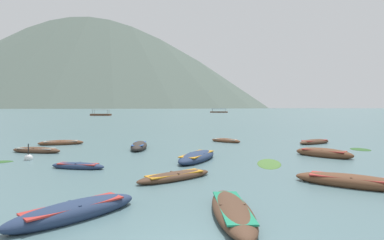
{
  "coord_description": "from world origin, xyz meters",
  "views": [
    {
      "loc": [
        -0.63,
        -5.96,
        3.29
      ],
      "look_at": [
        3.73,
        45.25,
        1.15
      ],
      "focal_mm": 28.73,
      "sensor_mm": 36.0,
      "label": 1
    }
  ],
  "objects_px": {
    "rowboat_5": "(197,157)",
    "rowboat_10": "(36,150)",
    "rowboat_13": "(226,141)",
    "ferry_1": "(101,115)",
    "rowboat_0": "(352,181)",
    "rowboat_4": "(232,211)",
    "rowboat_6": "(314,142)",
    "rowboat_8": "(75,211)",
    "rowboat_12": "(175,176)",
    "rowboat_9": "(78,166)",
    "rowboat_3": "(324,153)",
    "mooring_buoy": "(29,158)",
    "ferry_0": "(219,112)",
    "rowboat_7": "(139,146)",
    "rowboat_2": "(61,143)"
  },
  "relations": [
    {
      "from": "mooring_buoy",
      "to": "rowboat_13",
      "type": "bearing_deg",
      "value": 31.3
    },
    {
      "from": "rowboat_7",
      "to": "mooring_buoy",
      "type": "distance_m",
      "value": 7.86
    },
    {
      "from": "rowboat_5",
      "to": "mooring_buoy",
      "type": "distance_m",
      "value": 10.52
    },
    {
      "from": "rowboat_4",
      "to": "rowboat_6",
      "type": "bearing_deg",
      "value": 57.1
    },
    {
      "from": "ferry_0",
      "to": "rowboat_5",
      "type": "bearing_deg",
      "value": -100.36
    },
    {
      "from": "rowboat_6",
      "to": "rowboat_12",
      "type": "bearing_deg",
      "value": -135.65
    },
    {
      "from": "ferry_0",
      "to": "ferry_1",
      "type": "relative_size",
      "value": 1.39
    },
    {
      "from": "rowboat_9",
      "to": "rowboat_8",
      "type": "bearing_deg",
      "value": -75.12
    },
    {
      "from": "rowboat_0",
      "to": "rowboat_5",
      "type": "xyz_separation_m",
      "value": [
        -5.8,
        6.7,
        0.02
      ]
    },
    {
      "from": "rowboat_5",
      "to": "rowboat_10",
      "type": "bearing_deg",
      "value": 159.22
    },
    {
      "from": "rowboat_5",
      "to": "rowboat_9",
      "type": "bearing_deg",
      "value": -163.74
    },
    {
      "from": "rowboat_0",
      "to": "rowboat_10",
      "type": "distance_m",
      "value": 20.33
    },
    {
      "from": "rowboat_3",
      "to": "rowboat_4",
      "type": "relative_size",
      "value": 0.83
    },
    {
      "from": "rowboat_3",
      "to": "rowboat_4",
      "type": "xyz_separation_m",
      "value": [
        -8.5,
        -10.57,
        -0.05
      ]
    },
    {
      "from": "rowboat_2",
      "to": "rowboat_7",
      "type": "distance_m",
      "value": 7.86
    },
    {
      "from": "rowboat_8",
      "to": "rowboat_12",
      "type": "distance_m",
      "value": 5.55
    },
    {
      "from": "rowboat_10",
      "to": "rowboat_13",
      "type": "xyz_separation_m",
      "value": [
        15.01,
        5.39,
        -0.02
      ]
    },
    {
      "from": "rowboat_10",
      "to": "rowboat_13",
      "type": "height_order",
      "value": "rowboat_10"
    },
    {
      "from": "rowboat_7",
      "to": "mooring_buoy",
      "type": "bearing_deg",
      "value": -144.84
    },
    {
      "from": "rowboat_0",
      "to": "rowboat_4",
      "type": "distance_m",
      "value": 6.53
    },
    {
      "from": "rowboat_10",
      "to": "ferry_1",
      "type": "relative_size",
      "value": 0.49
    },
    {
      "from": "rowboat_8",
      "to": "rowboat_12",
      "type": "bearing_deg",
      "value": 55.94
    },
    {
      "from": "rowboat_7",
      "to": "ferry_0",
      "type": "bearing_deg",
      "value": 77.91
    },
    {
      "from": "mooring_buoy",
      "to": "rowboat_5",
      "type": "bearing_deg",
      "value": -5.78
    },
    {
      "from": "rowboat_12",
      "to": "rowboat_13",
      "type": "bearing_deg",
      "value": 70.29
    },
    {
      "from": "rowboat_13",
      "to": "ferry_1",
      "type": "height_order",
      "value": "ferry_1"
    },
    {
      "from": "rowboat_2",
      "to": "rowboat_5",
      "type": "bearing_deg",
      "value": -38.97
    },
    {
      "from": "rowboat_2",
      "to": "rowboat_6",
      "type": "distance_m",
      "value": 22.61
    },
    {
      "from": "rowboat_4",
      "to": "ferry_1",
      "type": "bearing_deg",
      "value": 103.56
    },
    {
      "from": "rowboat_12",
      "to": "rowboat_9",
      "type": "bearing_deg",
      "value": 149.97
    },
    {
      "from": "rowboat_4",
      "to": "rowboat_12",
      "type": "distance_m",
      "value": 5.17
    },
    {
      "from": "rowboat_5",
      "to": "rowboat_7",
      "type": "xyz_separation_m",
      "value": [
        -4.04,
        5.59,
        0.01
      ]
    },
    {
      "from": "rowboat_8",
      "to": "rowboat_12",
      "type": "relative_size",
      "value": 0.99
    },
    {
      "from": "rowboat_9",
      "to": "rowboat_10",
      "type": "height_order",
      "value": "rowboat_10"
    },
    {
      "from": "rowboat_12",
      "to": "rowboat_13",
      "type": "height_order",
      "value": "rowboat_13"
    },
    {
      "from": "rowboat_3",
      "to": "mooring_buoy",
      "type": "xyz_separation_m",
      "value": [
        -19.04,
        0.31,
        -0.11
      ]
    },
    {
      "from": "rowboat_8",
      "to": "ferry_1",
      "type": "xyz_separation_m",
      "value": [
        -22.66,
        113.1,
        0.25
      ]
    },
    {
      "from": "rowboat_5",
      "to": "rowboat_8",
      "type": "height_order",
      "value": "rowboat_5"
    },
    {
      "from": "rowboat_4",
      "to": "rowboat_10",
      "type": "distance_m",
      "value": 18.12
    },
    {
      "from": "rowboat_3",
      "to": "ferry_0",
      "type": "height_order",
      "value": "ferry_0"
    },
    {
      "from": "rowboat_3",
      "to": "ferry_1",
      "type": "height_order",
      "value": "ferry_1"
    },
    {
      "from": "rowboat_8",
      "to": "rowboat_12",
      "type": "height_order",
      "value": "rowboat_8"
    },
    {
      "from": "rowboat_7",
      "to": "rowboat_8",
      "type": "relative_size",
      "value": 1.1
    },
    {
      "from": "rowboat_3",
      "to": "rowboat_7",
      "type": "distance_m",
      "value": 13.51
    },
    {
      "from": "rowboat_7",
      "to": "ferry_0",
      "type": "height_order",
      "value": "ferry_0"
    },
    {
      "from": "mooring_buoy",
      "to": "rowboat_10",
      "type": "bearing_deg",
      "value": 104.56
    },
    {
      "from": "rowboat_8",
      "to": "rowboat_13",
      "type": "xyz_separation_m",
      "value": [
        8.33,
        19.17,
        -0.05
      ]
    },
    {
      "from": "rowboat_3",
      "to": "rowboat_7",
      "type": "xyz_separation_m",
      "value": [
        -12.61,
        4.83,
        0.0
      ]
    },
    {
      "from": "rowboat_7",
      "to": "rowboat_9",
      "type": "bearing_deg",
      "value": -109.03
    },
    {
      "from": "rowboat_2",
      "to": "rowboat_5",
      "type": "height_order",
      "value": "rowboat_5"
    }
  ]
}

